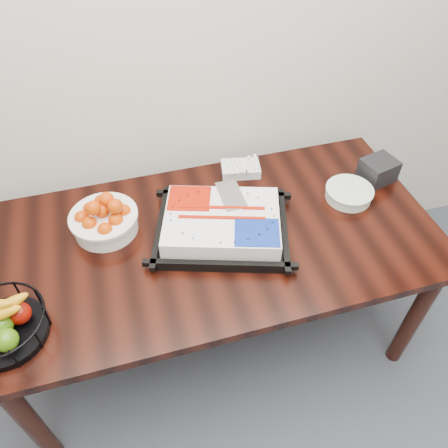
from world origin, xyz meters
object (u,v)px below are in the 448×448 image
object	(u,v)px
plate_stack	(349,193)
fruit_basket	(1,324)
cake_tray	(222,224)
table	(215,250)
napkin_box	(378,170)
tangerine_bowl	(103,217)

from	to	relation	value
plate_stack	fruit_basket	bearing A→B (deg)	-167.94
fruit_basket	plate_stack	size ratio (longest dim) A/B	1.41
cake_tray	fruit_basket	size ratio (longest dim) A/B	2.12
table	fruit_basket	size ratio (longest dim) A/B	6.23
fruit_basket	napkin_box	distance (m)	1.61
plate_stack	cake_tray	bearing A→B (deg)	-175.25
cake_tray	plate_stack	xyz separation A→B (m)	(0.59, 0.05, -0.02)
napkin_box	table	bearing A→B (deg)	-170.29
cake_tray	tangerine_bowl	distance (m)	0.47
cake_tray	napkin_box	world-z (taller)	cake_tray
plate_stack	napkin_box	xyz separation A→B (m)	(0.18, 0.08, 0.03)
table	napkin_box	xyz separation A→B (m)	(0.80, 0.14, 0.14)
cake_tray	napkin_box	bearing A→B (deg)	9.55
table	cake_tray	world-z (taller)	cake_tray
table	tangerine_bowl	bearing A→B (deg)	159.57
cake_tray	napkin_box	xyz separation A→B (m)	(0.77, 0.13, 0.00)
fruit_basket	tangerine_bowl	bearing A→B (deg)	47.53
table	fruit_basket	world-z (taller)	fruit_basket
cake_tray	fruit_basket	distance (m)	0.84
fruit_basket	napkin_box	world-z (taller)	fruit_basket
plate_stack	table	bearing A→B (deg)	-174.77
cake_tray	napkin_box	distance (m)	0.78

